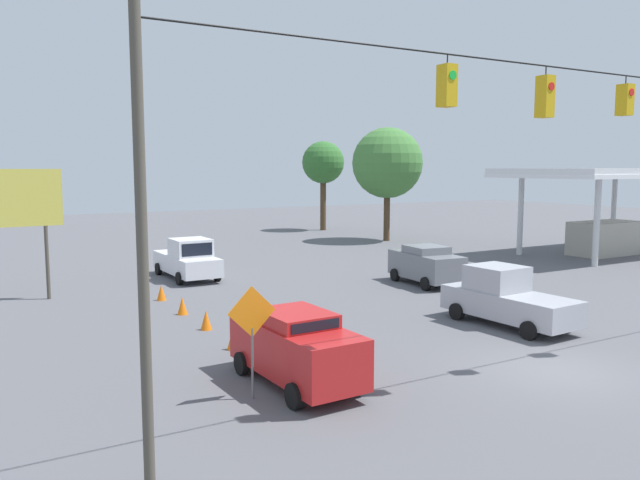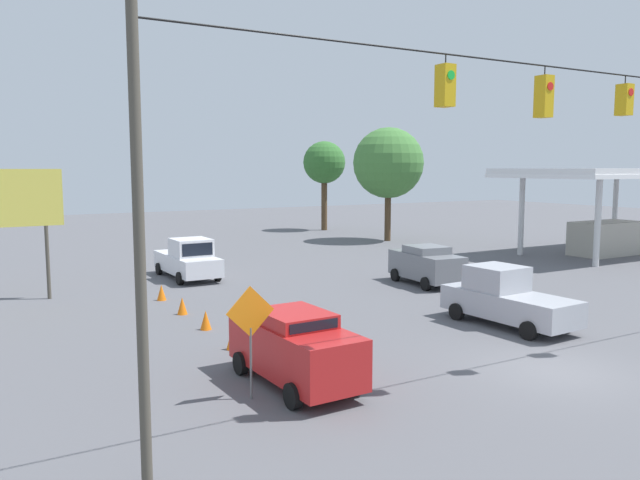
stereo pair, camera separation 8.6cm
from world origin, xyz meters
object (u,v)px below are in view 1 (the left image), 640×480
roadside_billboard (0,205)px  tree_horizon_right (387,163)px  sedan_grey_oncoming_far (426,264)px  work_zone_sign (252,320)px  pickup_truck_silver_crossing_near (506,298)px  traffic_cone_third (206,320)px  traffic_cone_fourth (182,306)px  overhead_signal_span (583,169)px  sedan_red_parked_shoulder (296,346)px  traffic_cone_fifth (161,293)px  tree_horizon_left (323,163)px  gas_station (607,192)px  traffic_cone_second (233,339)px  pickup_truck_white_withflow_far (188,260)px  traffic_cone_nearest (276,361)px

roadside_billboard → tree_horizon_right: tree_horizon_right is taller
sedan_grey_oncoming_far → tree_horizon_right: bearing=-120.4°
work_zone_sign → pickup_truck_silver_crossing_near: bearing=-169.2°
traffic_cone_third → traffic_cone_fourth: 2.68m
overhead_signal_span → sedan_red_parked_shoulder: bearing=-26.0°
traffic_cone_third → traffic_cone_fifth: same height
tree_horizon_left → gas_station: bearing=108.0°
pickup_truck_silver_crossing_near → tree_horizon_left: bearing=-109.8°
sedan_red_parked_shoulder → traffic_cone_second: size_ratio=6.68×
overhead_signal_span → tree_horizon_left: (-14.87, -38.67, 0.46)m
traffic_cone_fourth → tree_horizon_left: bearing=-129.9°
overhead_signal_span → traffic_cone_fourth: (6.94, -12.57, -5.33)m
traffic_cone_second → gas_station: gas_station is taller
gas_station → tree_horizon_left: tree_horizon_left is taller
traffic_cone_fourth → tree_horizon_right: tree_horizon_right is taller
traffic_cone_second → gas_station: (-29.61, -7.89, 3.80)m
gas_station → pickup_truck_white_withflow_far: bearing=-11.1°
roadside_billboard → traffic_cone_third: bearing=124.6°
traffic_cone_nearest → roadside_billboard: bearing=-67.0°
overhead_signal_span → traffic_cone_nearest: (6.86, -4.43, -5.33)m
pickup_truck_white_withflow_far → traffic_cone_third: size_ratio=7.81×
sedan_red_parked_shoulder → tree_horizon_left: size_ratio=0.56×
traffic_cone_second → traffic_cone_fourth: size_ratio=1.00×
traffic_cone_nearest → tree_horizon_left: tree_horizon_left is taller
work_zone_sign → traffic_cone_fifth: bearing=-96.1°
sedan_red_parked_shoulder → tree_horizon_left: tree_horizon_left is taller
pickup_truck_white_withflow_far → traffic_cone_second: (2.89, 13.14, -0.63)m
traffic_cone_second → sedan_red_parked_shoulder: bearing=93.1°
roadside_billboard → pickup_truck_silver_crossing_near: bearing=139.4°
traffic_cone_third → tree_horizon_left: size_ratio=0.08×
traffic_cone_fifth → tree_horizon_left: tree_horizon_left is taller
overhead_signal_span → sedan_red_parked_shoulder: 8.91m
overhead_signal_span → traffic_cone_second: size_ratio=34.18×
traffic_cone_second → traffic_cone_fifth: size_ratio=1.00×
pickup_truck_white_withflow_far → gas_station: 27.42m
pickup_truck_silver_crossing_near → traffic_cone_second: size_ratio=7.53×
work_zone_sign → traffic_cone_third: bearing=-100.7°
sedan_red_parked_shoulder → traffic_cone_second: bearing=-86.9°
pickup_truck_white_withflow_far → tree_horizon_left: size_ratio=0.66×
sedan_grey_oncoming_far → sedan_red_parked_shoulder: bearing=37.5°
overhead_signal_span → tree_horizon_left: overhead_signal_span is taller
traffic_cone_second → pickup_truck_white_withflow_far: bearing=-102.4°
overhead_signal_span → traffic_cone_nearest: overhead_signal_span is taller
roadside_billboard → tree_horizon_right: 29.57m
traffic_cone_third → traffic_cone_fifth: 5.69m
sedan_grey_oncoming_far → traffic_cone_second: (12.51, 5.62, -0.65)m
traffic_cone_fifth → work_zone_sign: bearing=83.9°
tree_horizon_left → tree_horizon_right: bearing=89.8°
overhead_signal_span → traffic_cone_fourth: 15.31m
sedan_red_parked_shoulder → roadside_billboard: (5.94, -15.04, 3.12)m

